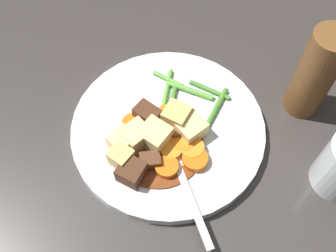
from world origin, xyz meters
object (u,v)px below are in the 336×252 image
(carrot_slice_6, at_px, (133,123))
(potato_chunk_2, at_px, (155,136))
(carrot_slice_7, at_px, (171,151))
(carrot_slice_1, at_px, (195,159))
(potato_chunk_5, at_px, (192,126))
(potato_chunk_0, at_px, (136,137))
(potato_chunk_3, at_px, (176,117))
(meat_chunk_1, at_px, (151,161))
(carrot_slice_3, at_px, (192,148))
(carrot_slice_5, at_px, (183,141))
(carrot_slice_0, at_px, (167,167))
(carrot_slice_2, at_px, (168,115))
(meat_chunk_2, at_px, (169,132))
(dinner_plate, at_px, (168,129))
(potato_chunk_1, at_px, (121,158))
(meat_chunk_0, at_px, (131,172))
(carrot_slice_4, at_px, (152,130))
(potato_chunk_4, at_px, (123,142))
(fork, at_px, (184,182))
(pepper_mill, at_px, (316,74))
(meat_chunk_3, at_px, (147,115))

(carrot_slice_6, relative_size, potato_chunk_2, 0.82)
(carrot_slice_7, bearing_deg, carrot_slice_1, 89.60)
(potato_chunk_5, bearing_deg, potato_chunk_0, -55.10)
(potato_chunk_5, bearing_deg, potato_chunk_3, -98.61)
(potato_chunk_5, xyz_separation_m, meat_chunk_1, (0.07, -0.03, -0.00))
(carrot_slice_3, distance_m, potato_chunk_3, 0.05)
(carrot_slice_5, relative_size, carrot_slice_6, 1.17)
(carrot_slice_3, xyz_separation_m, potato_chunk_0, (0.02, -0.08, 0.01))
(carrot_slice_0, bearing_deg, carrot_slice_3, 150.84)
(carrot_slice_1, bearing_deg, carrot_slice_2, -131.46)
(potato_chunk_3, bearing_deg, meat_chunk_2, -5.70)
(dinner_plate, bearing_deg, potato_chunk_1, -25.47)
(dinner_plate, xyz_separation_m, potato_chunk_1, (0.08, -0.04, 0.02))
(meat_chunk_0, bearing_deg, carrot_slice_4, -178.82)
(carrot_slice_5, bearing_deg, meat_chunk_2, -102.43)
(carrot_slice_2, distance_m, potato_chunk_2, 0.05)
(carrot_slice_5, distance_m, potato_chunk_4, 0.08)
(carrot_slice_7, xyz_separation_m, meat_chunk_1, (0.03, -0.02, 0.00))
(potato_chunk_2, xyz_separation_m, meat_chunk_0, (0.06, -0.01, -0.00))
(carrot_slice_3, xyz_separation_m, carrot_slice_7, (0.01, -0.02, 0.00))
(potato_chunk_0, bearing_deg, potato_chunk_3, 140.69)
(dinner_plate, bearing_deg, carrot_slice_1, 54.62)
(potato_chunk_2, relative_size, meat_chunk_1, 1.35)
(carrot_slice_5, height_order, fork, carrot_slice_5)
(carrot_slice_2, bearing_deg, carrot_slice_5, 47.07)
(carrot_slice_4, height_order, potato_chunk_5, potato_chunk_5)
(pepper_mill, bearing_deg, meat_chunk_1, -42.54)
(meat_chunk_2, bearing_deg, carrot_slice_0, 17.70)
(carrot_slice_0, bearing_deg, potato_chunk_4, -97.99)
(meat_chunk_3, relative_size, pepper_mill, 0.24)
(carrot_slice_7, distance_m, potato_chunk_5, 0.05)
(carrot_slice_6, height_order, meat_chunk_0, meat_chunk_0)
(dinner_plate, distance_m, potato_chunk_3, 0.03)
(carrot_slice_4, bearing_deg, dinner_plate, 137.18)
(potato_chunk_5, height_order, meat_chunk_2, potato_chunk_5)
(meat_chunk_2, xyz_separation_m, pepper_mill, (-0.13, 0.16, 0.05))
(meat_chunk_0, distance_m, pepper_mill, 0.28)
(carrot_slice_5, relative_size, potato_chunk_1, 1.20)
(meat_chunk_0, relative_size, meat_chunk_2, 1.20)
(potato_chunk_1, height_order, meat_chunk_0, potato_chunk_1)
(carrot_slice_3, xyz_separation_m, meat_chunk_2, (-0.01, -0.04, 0.00))
(dinner_plate, distance_m, meat_chunk_0, 0.09)
(carrot_slice_7, bearing_deg, carrot_slice_5, 153.47)
(carrot_slice_6, bearing_deg, potato_chunk_3, 113.69)
(carrot_slice_5, xyz_separation_m, pepper_mill, (-0.14, 0.14, 0.05))
(pepper_mill, bearing_deg, carrot_slice_5, -45.35)
(carrot_slice_5, height_order, potato_chunk_4, potato_chunk_4)
(carrot_slice_0, bearing_deg, potato_chunk_5, 170.89)
(carrot_slice_5, bearing_deg, carrot_slice_0, -8.36)
(pepper_mill, bearing_deg, meat_chunk_2, -50.59)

